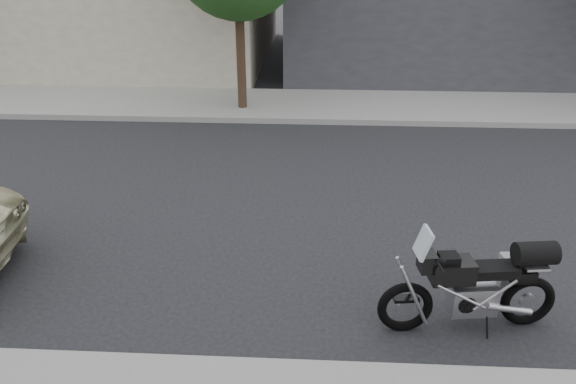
# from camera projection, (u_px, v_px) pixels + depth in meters

# --- Properties ---
(ground) EXTENTS (120.00, 120.00, 0.00)m
(ground) POSITION_uv_depth(u_px,v_px,m) (311.00, 212.00, 10.07)
(ground) COLOR black
(ground) RESTS_ON ground
(far_sidewalk) EXTENTS (44.00, 3.00, 0.15)m
(far_sidewalk) POSITION_uv_depth(u_px,v_px,m) (315.00, 106.00, 15.92)
(far_sidewalk) COLOR gray
(far_sidewalk) RESTS_ON ground
(motorcycle) EXTENTS (2.27, 0.92, 1.44)m
(motorcycle) POSITION_uv_depth(u_px,v_px,m) (481.00, 284.00, 6.93)
(motorcycle) COLOR black
(motorcycle) RESTS_ON ground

